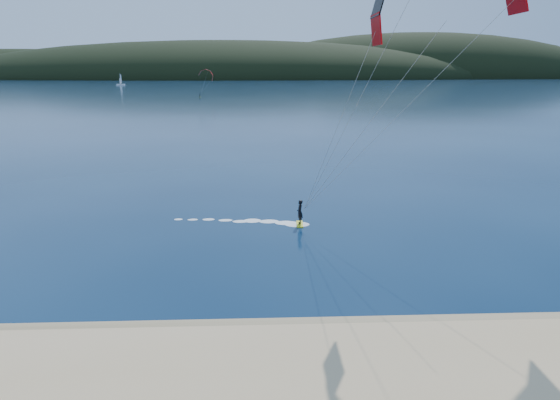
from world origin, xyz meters
The scene contains 6 objects.
ground centered at (0.00, 0.00, 0.00)m, with size 1800.00×1800.00×0.00m, color #071D38.
wet_sand centered at (0.00, 4.50, 0.05)m, with size 220.00×2.50×0.10m.
headland centered at (0.63, 745.28, 0.00)m, with size 1200.00×310.00×140.00m.
kitesurfer_near centered at (11.96, 14.98, 14.51)m, with size 23.80×8.91×18.22m.
kitesurfer_far centered at (-23.52, 203.98, 8.98)m, with size 7.66×6.77×11.92m.
sailboat centered at (-116.27, 397.06, 0.75)m, with size 7.28×4.59×10.19m.
Camera 1 is at (0.89, -15.22, 11.95)m, focal length 30.23 mm.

